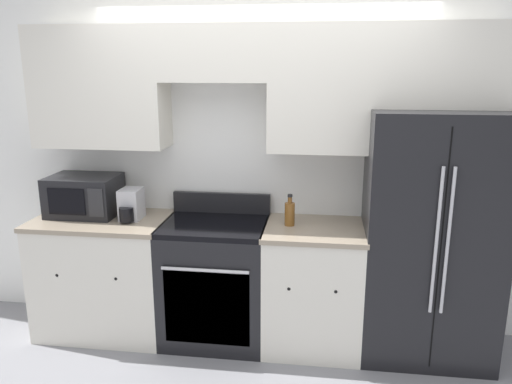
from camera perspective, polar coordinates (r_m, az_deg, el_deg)
name	(u,v)px	position (r m, az deg, el deg)	size (l,w,h in m)	color
ground_plane	(250,361)	(3.80, -0.66, -18.78)	(12.00, 12.00, 0.00)	gray
wall_back	(263,135)	(3.79, 0.83, 6.54)	(8.00, 0.39, 2.60)	white
lower_cabinets_left	(105,275)	(4.17, -16.83, -9.03)	(1.02, 0.64, 0.94)	silver
lower_cabinets_right	(313,287)	(3.82, 6.51, -10.69)	(0.73, 0.64, 0.94)	silver
oven_range	(216,280)	(3.89, -4.65, -10.05)	(0.78, 0.65, 1.10)	black
refrigerator	(429,235)	(3.80, 19.13, -4.66)	(0.92, 0.78, 1.79)	black
microwave	(84,195)	(4.11, -19.02, -0.37)	(0.52, 0.39, 0.31)	black
bottle	(290,213)	(3.65, 3.87, -2.42)	(0.07, 0.07, 0.23)	brown
electric_kettle	(131,205)	(3.89, -14.13, -1.50)	(0.15, 0.25, 0.23)	#B7B7BC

